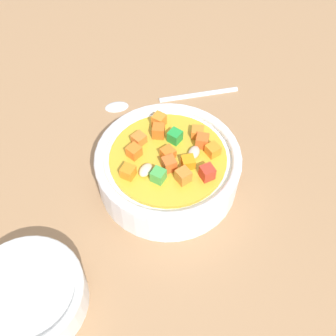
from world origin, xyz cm
name	(u,v)px	position (x,y,z in cm)	size (l,w,h in cm)	color
ground_plane	(168,185)	(0.00, 0.00, -1.00)	(140.00, 140.00, 2.00)	#9E754F
soup_bowl_main	(168,167)	(0.01, -0.01, 2.92)	(17.05, 17.05, 6.49)	white
spoon	(163,98)	(9.07, 11.10, 0.42)	(17.68, 11.22, 0.89)	silver
side_bowl_small	(28,296)	(-20.42, -1.96, 2.07)	(11.51, 11.51, 4.00)	white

